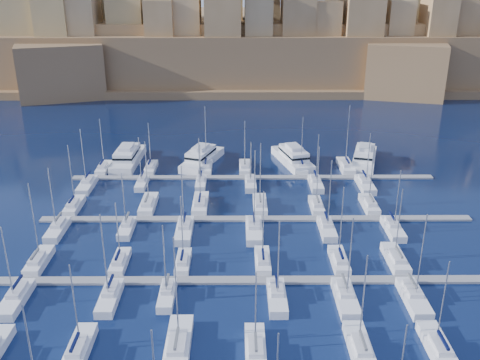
{
  "coord_description": "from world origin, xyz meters",
  "views": [
    {
      "loc": [
        -3.73,
        -83.97,
        46.09
      ],
      "look_at": [
        -3.15,
        6.0,
        9.98
      ],
      "focal_mm": 40.0,
      "sensor_mm": 36.0,
      "label": 1
    }
  ],
  "objects_px": {
    "motor_yacht_a": "(128,157)",
    "motor_yacht_c": "(293,157)",
    "sailboat_2": "(178,344)",
    "sailboat_4": "(360,347)",
    "motor_yacht_d": "(364,157)",
    "motor_yacht_b": "(202,157)"
  },
  "relations": [
    {
      "from": "motor_yacht_c",
      "to": "motor_yacht_b",
      "type": "bearing_deg",
      "value": -179.63
    },
    {
      "from": "sailboat_4",
      "to": "motor_yacht_a",
      "type": "bearing_deg",
      "value": 121.25
    },
    {
      "from": "motor_yacht_a",
      "to": "motor_yacht_c",
      "type": "relative_size",
      "value": 1.01
    },
    {
      "from": "sailboat_2",
      "to": "motor_yacht_b",
      "type": "height_order",
      "value": "sailboat_2"
    },
    {
      "from": "sailboat_2",
      "to": "motor_yacht_d",
      "type": "distance_m",
      "value": 80.18
    },
    {
      "from": "sailboat_4",
      "to": "sailboat_2",
      "type": "bearing_deg",
      "value": 178.37
    },
    {
      "from": "sailboat_4",
      "to": "motor_yacht_c",
      "type": "distance_m",
      "value": 70.53
    },
    {
      "from": "motor_yacht_c",
      "to": "motor_yacht_d",
      "type": "bearing_deg",
      "value": -0.31
    },
    {
      "from": "motor_yacht_d",
      "to": "motor_yacht_c",
      "type": "bearing_deg",
      "value": 179.69
    },
    {
      "from": "motor_yacht_b",
      "to": "motor_yacht_a",
      "type": "bearing_deg",
      "value": 178.54
    },
    {
      "from": "sailboat_2",
      "to": "motor_yacht_a",
      "type": "distance_m",
      "value": 72.88
    },
    {
      "from": "sailboat_2",
      "to": "motor_yacht_a",
      "type": "relative_size",
      "value": 0.88
    },
    {
      "from": "motor_yacht_a",
      "to": "motor_yacht_c",
      "type": "bearing_deg",
      "value": -0.45
    },
    {
      "from": "motor_yacht_d",
      "to": "sailboat_4",
      "type": "bearing_deg",
      "value": -102.99
    },
    {
      "from": "motor_yacht_a",
      "to": "motor_yacht_d",
      "type": "height_order",
      "value": "same"
    },
    {
      "from": "sailboat_2",
      "to": "sailboat_4",
      "type": "xyz_separation_m",
      "value": [
        23.3,
        -0.66,
        -0.03
      ]
    },
    {
      "from": "sailboat_2",
      "to": "motor_yacht_b",
      "type": "bearing_deg",
      "value": 90.95
    },
    {
      "from": "motor_yacht_b",
      "to": "motor_yacht_c",
      "type": "bearing_deg",
      "value": 0.37
    },
    {
      "from": "motor_yacht_a",
      "to": "motor_yacht_d",
      "type": "distance_m",
      "value": 59.22
    },
    {
      "from": "motor_yacht_b",
      "to": "motor_yacht_c",
      "type": "relative_size",
      "value": 0.98
    },
    {
      "from": "sailboat_2",
      "to": "motor_yacht_c",
      "type": "height_order",
      "value": "sailboat_2"
    },
    {
      "from": "sailboat_2",
      "to": "motor_yacht_c",
      "type": "xyz_separation_m",
      "value": [
        21.66,
        69.84,
        0.95
      ]
    }
  ]
}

